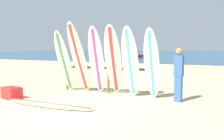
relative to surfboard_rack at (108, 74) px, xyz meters
The scene contains 13 objects.
ground_plane 3.05m from the surfboard_rack, 83.47° to the right, with size 120.00×120.00×0.00m, color #CCB784.
ocean_water 55.05m from the surfboard_rack, 89.65° to the left, with size 120.00×80.00×0.01m, color navy.
surfboard_rack is the anchor object (origin of this frame).
surfboard_leaning_far_left 1.63m from the surfboard_rack, 164.07° to the right, with size 0.57×1.04×2.15m.
surfboard_leaning_left 1.15m from the surfboard_rack, 156.49° to the right, with size 0.61×1.10×2.42m.
surfboard_leaning_center_left 0.62m from the surfboard_rack, 133.63° to the right, with size 0.65×0.98×2.27m.
surfboard_leaning_center 0.65m from the surfboard_rack, 42.64° to the right, with size 0.74×1.20×2.29m.
surfboard_leaning_center_right 1.08m from the surfboard_rack, 19.05° to the right, with size 0.65×0.68×2.23m.
surfboard_leaning_right 1.71m from the surfboard_rack, 11.67° to the right, with size 0.55×0.63×2.16m.
surfboard_lying_on_sand 2.51m from the surfboard_rack, 105.78° to the right, with size 2.81×0.60×0.08m.
beachgoer_standing 2.47m from the surfboard_rack, ahead, with size 0.28×0.21×1.57m.
small_boat_offshore 29.58m from the surfboard_rack, 107.70° to the left, with size 1.50×3.20×0.71m.
cooler_box 3.14m from the surfboard_rack, 137.56° to the right, with size 0.60×0.40×0.36m, color red.
Camera 1 is at (3.36, -4.61, 1.59)m, focal length 39.59 mm.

